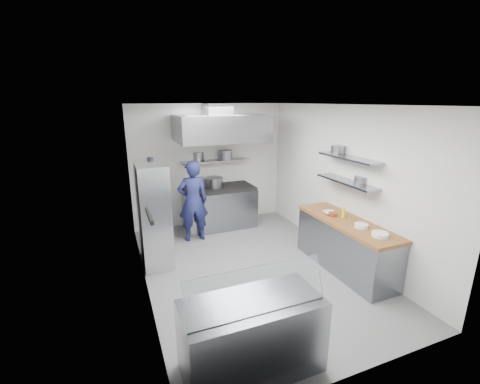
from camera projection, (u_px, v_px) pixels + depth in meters
name	position (u px, v px, depth m)	size (l,w,h in m)	color
floor	(253.00, 268.00, 5.68)	(5.00, 5.00, 0.00)	slate
ceiling	(255.00, 105.00, 4.91)	(5.00, 5.00, 0.00)	silver
wall_back	(209.00, 165.00, 7.52)	(3.60, 0.02, 2.80)	white
wall_front	(362.00, 260.00, 3.07)	(3.60, 0.02, 2.80)	white
wall_left	(141.00, 206.00, 4.64)	(5.00, 0.02, 2.80)	white
wall_right	(342.00, 182.00, 5.94)	(5.00, 0.02, 2.80)	white
gas_range	(220.00, 208.00, 7.46)	(1.60, 0.80, 0.90)	gray
cooktop	(219.00, 188.00, 7.33)	(1.57, 0.78, 0.06)	black
stock_pot_left	(204.00, 182.00, 7.38)	(0.27, 0.27, 0.20)	slate
stock_pot_mid	(214.00, 182.00, 7.23)	(0.38, 0.38, 0.24)	slate
over_range_shelf	(216.00, 161.00, 7.38)	(1.60, 0.30, 0.04)	gray
shelf_pot_a	(198.00, 156.00, 7.42)	(0.29, 0.29, 0.18)	slate
shelf_pot_b	(226.00, 155.00, 7.42)	(0.30, 0.30, 0.22)	slate
extractor_hood	(221.00, 128.00, 6.79)	(1.90, 1.15, 0.55)	gray
hood_duct	(217.00, 109.00, 6.89)	(0.55, 0.55, 0.24)	slate
red_firebox	(155.00, 169.00, 7.00)	(0.22, 0.10, 0.26)	#B61B0E
chef	(193.00, 201.00, 6.64)	(0.62, 0.41, 1.71)	navy
wire_rack	(154.00, 215.00, 5.66)	(0.50, 0.90, 1.85)	silver
rack_bin_a	(154.00, 220.00, 5.75)	(0.15, 0.19, 0.17)	white
rack_bin_b	(149.00, 188.00, 5.94)	(0.13, 0.17, 0.15)	yellow
rack_jar	(151.00, 162.00, 5.71)	(0.12, 0.12, 0.18)	black
knife_strip	(149.00, 215.00, 3.81)	(0.04, 0.55, 0.05)	black
prep_counter_base	(345.00, 247.00, 5.56)	(0.62, 2.00, 0.84)	gray
prep_counter_top	(347.00, 222.00, 5.44)	(0.65, 2.04, 0.06)	brown
plate_stack_a	(380.00, 235.00, 4.80)	(0.25, 0.25, 0.06)	white
plate_stack_b	(361.00, 226.00, 5.14)	(0.21, 0.21, 0.06)	white
copper_pan	(333.00, 214.00, 5.66)	(0.16, 0.16, 0.06)	#B45432
squeeze_bottle	(343.00, 213.00, 5.56)	(0.06, 0.06, 0.18)	yellow
mixing_bowl	(329.00, 213.00, 5.74)	(0.21, 0.21, 0.05)	white
wall_shelf_lower	(346.00, 182.00, 5.59)	(0.30, 1.30, 0.04)	gray
wall_shelf_upper	(349.00, 158.00, 5.48)	(0.30, 1.30, 0.04)	gray
shelf_pot_c	(361.00, 179.00, 5.45)	(0.24, 0.24, 0.10)	slate
shelf_pot_d	(338.00, 150.00, 5.79)	(0.24, 0.24, 0.14)	slate
display_case	(252.00, 336.00, 3.45)	(1.50, 0.70, 0.85)	gray
display_glass	(257.00, 290.00, 3.16)	(1.47, 0.02, 0.45)	silver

